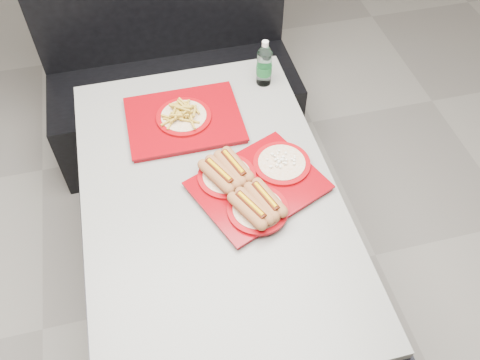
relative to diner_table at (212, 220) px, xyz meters
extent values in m
plane|color=gray|center=(0.00, 0.00, -0.58)|extent=(6.00, 6.00, 0.00)
cylinder|color=black|center=(0.00, 0.00, -0.56)|extent=(0.52, 0.52, 0.05)
cylinder|color=black|center=(0.00, 0.00, -0.20)|extent=(0.11, 0.11, 0.66)
cube|color=black|center=(0.00, 0.00, 0.12)|extent=(0.92, 1.42, 0.01)
cube|color=gray|center=(0.00, 0.00, 0.15)|extent=(0.90, 1.40, 0.04)
cube|color=black|center=(0.00, 1.02, -0.36)|extent=(1.30, 0.55, 0.45)
cube|color=maroon|center=(0.17, -0.02, 0.17)|extent=(0.51, 0.46, 0.02)
cube|color=maroon|center=(0.17, -0.02, 0.19)|extent=(0.53, 0.48, 0.01)
cylinder|color=#8F040A|center=(0.14, -0.13, 0.20)|extent=(0.21, 0.21, 0.01)
cylinder|color=silver|center=(0.14, -0.13, 0.20)|extent=(0.17, 0.17, 0.00)
cylinder|color=#8F040A|center=(0.07, 0.04, 0.20)|extent=(0.21, 0.21, 0.01)
cylinder|color=silver|center=(0.07, 0.04, 0.20)|extent=(0.17, 0.17, 0.00)
cylinder|color=#8F040A|center=(0.28, 0.05, 0.20)|extent=(0.21, 0.21, 0.01)
cylinder|color=silver|center=(0.28, 0.05, 0.20)|extent=(0.17, 0.17, 0.00)
cube|color=maroon|center=(-0.03, 0.38, 0.17)|extent=(0.44, 0.34, 0.02)
cube|color=maroon|center=(-0.03, 0.38, 0.19)|extent=(0.45, 0.35, 0.01)
cylinder|color=#8F040A|center=(-0.03, 0.38, 0.20)|extent=(0.22, 0.22, 0.01)
cylinder|color=silver|center=(-0.03, 0.38, 0.20)|extent=(0.18, 0.18, 0.00)
cylinder|color=silver|center=(0.35, 0.54, 0.24)|extent=(0.06, 0.06, 0.15)
cylinder|color=#165B26|center=(0.35, 0.54, 0.23)|extent=(0.07, 0.07, 0.04)
cone|color=silver|center=(0.35, 0.54, 0.34)|extent=(0.06, 0.06, 0.03)
cylinder|color=silver|center=(0.35, 0.54, 0.36)|extent=(0.03, 0.03, 0.02)
camera|label=1|loc=(-0.16, -1.09, 1.60)|focal=38.00mm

